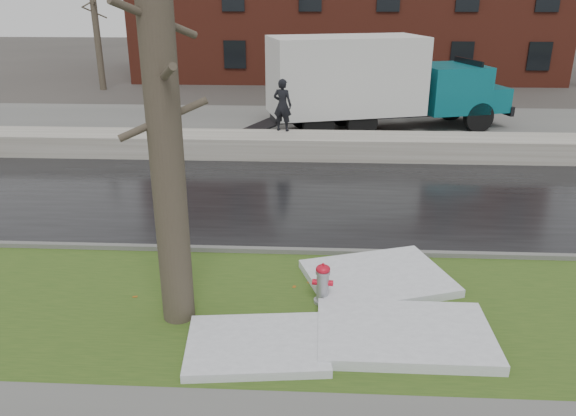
{
  "coord_description": "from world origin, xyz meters",
  "views": [
    {
      "loc": [
        0.31,
        -9.92,
        5.33
      ],
      "look_at": [
        -0.27,
        1.2,
        1.0
      ],
      "focal_mm": 35.0,
      "sensor_mm": 36.0,
      "label": 1
    }
  ],
  "objects_px": {
    "fire_hydrant": "(323,282)",
    "tree": "(164,124)",
    "worker": "(282,105)",
    "box_truck": "(374,82)"
  },
  "relations": [
    {
      "from": "fire_hydrant",
      "to": "tree",
      "type": "bearing_deg",
      "value": -160.51
    },
    {
      "from": "fire_hydrant",
      "to": "box_truck",
      "type": "xyz_separation_m",
      "value": [
        2.06,
        13.62,
        1.51
      ]
    },
    {
      "from": "fire_hydrant",
      "to": "tree",
      "type": "relative_size",
      "value": 0.12
    },
    {
      "from": "fire_hydrant",
      "to": "worker",
      "type": "height_order",
      "value": "worker"
    },
    {
      "from": "worker",
      "to": "box_truck",
      "type": "bearing_deg",
      "value": -118.31
    },
    {
      "from": "fire_hydrant",
      "to": "box_truck",
      "type": "relative_size",
      "value": 0.07
    },
    {
      "from": "tree",
      "to": "box_truck",
      "type": "height_order",
      "value": "tree"
    },
    {
      "from": "fire_hydrant",
      "to": "tree",
      "type": "xyz_separation_m",
      "value": [
        -2.49,
        -0.6,
        2.98
      ]
    },
    {
      "from": "box_truck",
      "to": "worker",
      "type": "bearing_deg",
      "value": -152.29
    },
    {
      "from": "fire_hydrant",
      "to": "box_truck",
      "type": "height_order",
      "value": "box_truck"
    }
  ]
}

